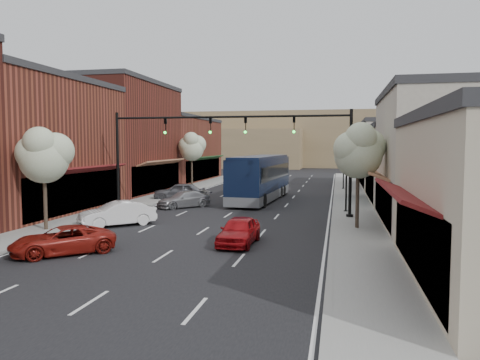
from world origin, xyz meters
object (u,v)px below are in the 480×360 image
Objects in this scene: tree_right_far at (351,153)px; parked_car_a at (63,240)px; lamp_post_near at (346,170)px; parked_car_c at (184,199)px; coach_bus at (261,178)px; tree_left_near at (44,154)px; signal_mast_right at (313,147)px; tree_right_near at (359,150)px; signal_mast_left at (149,147)px; tree_left_far at (192,146)px; red_hatchback at (239,231)px; parked_car_d at (180,191)px; parked_car_b at (117,214)px; lamp_post_far at (344,162)px.

parked_car_a is (-12.75, -24.45, -3.39)m from tree_right_far.
parked_car_c is (-12.00, 0.59, -2.39)m from lamp_post_near.
tree_right_far is at bearing 27.62° from coach_bus.
signal_mast_right is at bearing 30.14° from tree_left_near.
tree_right_near is 16.01m from tree_right_far.
signal_mast_left reaches higher than tree_left_far.
lamp_post_near reaches higher than red_hatchback.
parked_car_a is at bearing -128.72° from signal_mast_right.
parked_car_a is at bearing -4.01° from parked_car_d.
red_hatchback is at bearing -108.14° from signal_mast_right.
lamp_post_near is (16.05, 10.56, -1.22)m from tree_left_near.
tree_right_far is 22.39m from parked_car_b.
signal_mast_left is at bearing -169.44° from lamp_post_near.
parked_car_c is (-5.00, -5.51, -1.37)m from coach_bus.
signal_mast_right is 1.34× the size of tree_left_far.
tree_right_far reaches higher than parked_car_c.
lamp_post_far is (-0.55, 8.06, -0.99)m from tree_right_far.
parked_car_b is (-8.03, 3.58, 0.06)m from red_hatchback.
signal_mast_left is 0.65× the size of coach_bus.
parked_car_d is (-13.91, -12.36, -2.25)m from lamp_post_far.
lamp_post_near is 1.02× the size of parked_car_b.
lamp_post_near is 19.49m from parked_car_a.
tree_right_near is 14.94m from coach_bus.
signal_mast_left is 1.95× the size of parked_car_c.
tree_left_far is at bearing 113.58° from red_hatchback.
lamp_post_near is at bearing 94.77° from tree_right_near.
tree_right_near is 17.08m from tree_left_near.
red_hatchback is at bearing 73.57° from parked_car_a.
tree_right_near is 1.37× the size of parked_car_a.
tree_left_far is at bearing 137.80° from coach_bus.
tree_left_far is (-16.60, 22.00, 0.15)m from tree_right_near.
tree_left_far is (-13.87, 17.95, -0.02)m from signal_mast_right.
tree_right_far is 8.50m from coach_bus.
tree_left_far is 1.38× the size of lamp_post_far.
tree_left_near is at bearing -108.10° from signal_mast_left.
red_hatchback is (-5.13, -29.02, -2.35)m from lamp_post_far.
parked_car_c is (-12.55, 7.15, -3.84)m from tree_right_near.
coach_bus is 7.57m from parked_car_c.
coach_bus is (-4.82, 8.60, -2.64)m from signal_mast_right.
lamp_post_near is 12.83m from red_hatchback.
tree_left_near is at bearing -146.67° from lamp_post_near.
red_hatchback is at bearing -114.01° from lamp_post_near.
tree_right_far is at bearing 77.15° from signal_mast_right.
tree_right_near is 1.10× the size of tree_right_far.
parked_car_c is (1.16, 8.54, -0.11)m from parked_car_b.
parked_car_c is at bearing 65.31° from signal_mast_left.
signal_mast_right and signal_mast_left have the same top height.
lamp_post_near is 15.55m from parked_car_b.
parked_car_d is at bearing 141.02° from tree_right_near.
parked_car_b reaches higher than parked_car_a.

